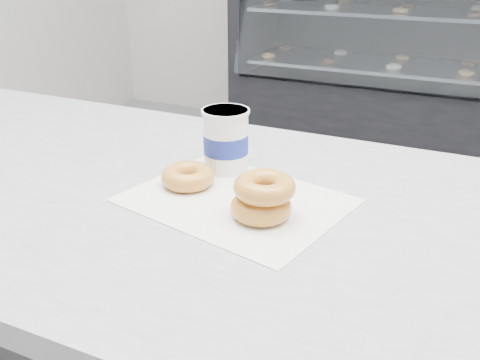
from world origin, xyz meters
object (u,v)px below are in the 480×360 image
object	(u,v)px
donut_single	(188,176)
donut_stack	(263,197)
display_case	(430,83)
coffee_cup	(226,140)

from	to	relation	value
donut_single	donut_stack	world-z (taller)	donut_stack
display_case	coffee_cup	world-z (taller)	display_case
display_case	donut_single	world-z (taller)	display_case
donut_single	coffee_cup	xyz separation A→B (m)	(0.03, 0.09, 0.04)
donut_stack	donut_single	bearing A→B (deg)	161.89
display_case	coffee_cup	size ratio (longest dim) A/B	20.58
donut_stack	coffee_cup	xyz separation A→B (m)	(-0.13, 0.14, 0.02)
display_case	donut_stack	bearing A→B (deg)	-89.55
coffee_cup	display_case	bearing A→B (deg)	98.25
display_case	donut_single	bearing A→B (deg)	-92.98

